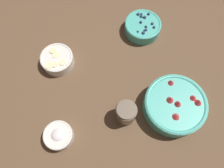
{
  "coord_description": "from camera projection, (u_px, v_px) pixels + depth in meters",
  "views": [
    {
      "loc": [
        0.16,
        0.31,
        0.88
      ],
      "look_at": [
        -0.0,
        0.01,
        0.05
      ],
      "focal_mm": 35.0,
      "sensor_mm": 36.0,
      "label": 1
    }
  ],
  "objects": [
    {
      "name": "ground_plane",
      "position": [
        111.0,
        87.0,
        0.95
      ],
      "size": [
        4.0,
        4.0,
        0.0
      ],
      "primitive_type": "plane",
      "color": "brown"
    },
    {
      "name": "bowl_strawberries",
      "position": [
        175.0,
        105.0,
        0.87
      ],
      "size": [
        0.25,
        0.25,
        0.1
      ],
      "color": "#47AD9E",
      "rests_on": "ground_plane"
    },
    {
      "name": "bowl_blueberries",
      "position": [
        143.0,
        26.0,
        1.03
      ],
      "size": [
        0.17,
        0.17,
        0.06
      ],
      "color": "#47AD9E",
      "rests_on": "ground_plane"
    },
    {
      "name": "bowl_bananas",
      "position": [
        57.0,
        59.0,
        0.96
      ],
      "size": [
        0.14,
        0.14,
        0.06
      ],
      "color": "silver",
      "rests_on": "ground_plane"
    },
    {
      "name": "bowl_cream",
      "position": [
        59.0,
        136.0,
        0.84
      ],
      "size": [
        0.11,
        0.11,
        0.06
      ],
      "color": "silver",
      "rests_on": "ground_plane"
    },
    {
      "name": "jar_chocolate",
      "position": [
        126.0,
        113.0,
        0.85
      ],
      "size": [
        0.08,
        0.08,
        0.1
      ],
      "color": "brown",
      "rests_on": "ground_plane"
    }
  ]
}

